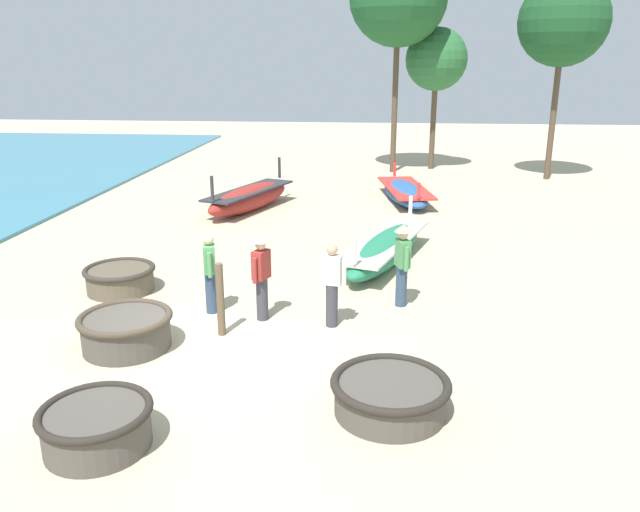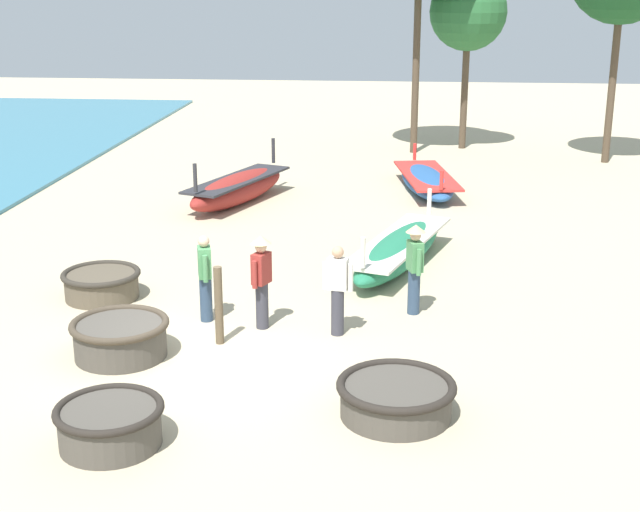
# 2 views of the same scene
# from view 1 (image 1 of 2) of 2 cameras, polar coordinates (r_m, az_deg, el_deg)

# --- Properties ---
(ground_plane) EXTENTS (80.00, 80.00, 0.00)m
(ground_plane) POSITION_cam_1_polar(r_m,az_deg,el_deg) (10.86, -11.30, -8.42)
(ground_plane) COLOR #BCAD8C
(coracle_far_left) EXTENTS (1.43, 1.43, 0.56)m
(coracle_far_left) POSITION_cam_1_polar(r_m,az_deg,el_deg) (8.57, -19.76, -14.37)
(coracle_far_left) COLOR #4C473F
(coracle_far_left) RESTS_ON ground
(coracle_center) EXTENTS (1.49, 1.49, 0.54)m
(coracle_center) POSITION_cam_1_polar(r_m,az_deg,el_deg) (13.80, -17.82, -1.92)
(coracle_center) COLOR brown
(coracle_center) RESTS_ON ground
(coracle_front_right) EXTENTS (1.67, 1.67, 0.52)m
(coracle_front_right) POSITION_cam_1_polar(r_m,az_deg,el_deg) (8.85, 6.44, -12.44)
(coracle_front_right) COLOR #4C473F
(coracle_front_right) RESTS_ON ground
(coracle_far_right) EXTENTS (1.58, 1.58, 0.61)m
(coracle_far_right) POSITION_cam_1_polar(r_m,az_deg,el_deg) (11.09, -17.32, -6.45)
(coracle_far_right) COLOR #4C473F
(coracle_far_right) RESTS_ON ground
(long_boat_ochre_hull) EXTENTS (1.93, 4.49, 1.01)m
(long_boat_ochre_hull) POSITION_cam_1_polar(r_m,az_deg,el_deg) (21.88, 7.79, 5.79)
(long_boat_ochre_hull) COLOR #285693
(long_boat_ochre_hull) RESTS_ON ground
(long_boat_green_hull) EXTENTS (2.48, 4.43, 1.45)m
(long_boat_green_hull) POSITION_cam_1_polar(r_m,az_deg,el_deg) (20.41, -6.48, 5.33)
(long_boat_green_hull) COLOR maroon
(long_boat_green_hull) RESTS_ON ground
(long_boat_red_hull) EXTENTS (2.39, 4.78, 1.21)m
(long_boat_red_hull) POSITION_cam_1_polar(r_m,az_deg,el_deg) (15.08, 6.00, 0.71)
(long_boat_red_hull) COLOR #237551
(long_boat_red_hull) RESTS_ON ground
(fisherman_standing_left) EXTENTS (0.36, 0.51, 1.67)m
(fisherman_standing_left) POSITION_cam_1_polar(r_m,az_deg,el_deg) (12.26, 7.54, -0.34)
(fisherman_standing_left) COLOR #2D425B
(fisherman_standing_left) RESTS_ON ground
(fisherman_by_coracle) EXTENTS (0.36, 0.50, 1.67)m
(fisherman_by_coracle) POSITION_cam_1_polar(r_m,az_deg,el_deg) (11.55, -5.38, -1.40)
(fisherman_by_coracle) COLOR #383842
(fisherman_by_coracle) RESTS_ON ground
(fisherman_with_hat) EXTENTS (0.30, 0.51, 1.57)m
(fisherman_with_hat) POSITION_cam_1_polar(r_m,az_deg,el_deg) (12.04, -10.02, -1.41)
(fisherman_with_hat) COLOR #2D425B
(fisherman_with_hat) RESTS_ON ground
(fisherman_hauling) EXTENTS (0.52, 0.28, 1.57)m
(fisherman_hauling) POSITION_cam_1_polar(r_m,az_deg,el_deg) (11.26, 1.10, -2.49)
(fisherman_hauling) COLOR #383842
(fisherman_hauling) RESTS_ON ground
(mooring_post_shoreline) EXTENTS (0.14, 0.14, 1.34)m
(mooring_post_shoreline) POSITION_cam_1_polar(r_m,az_deg,el_deg) (11.09, -9.10, -3.95)
(mooring_post_shoreline) COLOR brown
(mooring_post_shoreline) RESTS_ON ground
(tree_tall_back) EXTENTS (3.43, 3.43, 7.81)m
(tree_tall_back) POSITION_cam_1_polar(r_m,az_deg,el_deg) (27.07, 21.38, 19.33)
(tree_tall_back) COLOR #4C3D2D
(tree_tall_back) RESTS_ON ground
(tree_rightmost) EXTENTS (2.64, 2.64, 6.02)m
(tree_rightmost) POSITION_cam_1_polar(r_m,az_deg,el_deg) (28.37, 10.60, 17.21)
(tree_rightmost) COLOR #4C3D2D
(tree_rightmost) RESTS_ON ground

